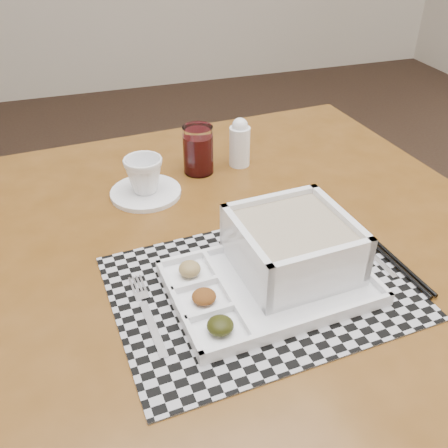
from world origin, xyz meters
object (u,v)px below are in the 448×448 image
Objects in this scene: serving_tray at (286,256)px; cup at (144,175)px; dining_table at (234,278)px; juice_glass at (198,151)px; creamer_bottle at (240,143)px.

serving_tray is 4.13× the size of cup.
cup is at bearing 118.44° from dining_table.
serving_tray is at bearing -84.68° from juice_glass.
creamer_bottle reaches higher than cup.
serving_tray reaches higher than cup.
dining_table is at bearing -111.20° from creamer_bottle.
serving_tray is 3.06× the size of juice_glass.
cup is at bearing 117.23° from serving_tray.
dining_table is 10.53× the size of juice_glass.
dining_table is at bearing -92.68° from juice_glass.
juice_glass is 0.95× the size of creamer_bottle.
cup is 0.74× the size of juice_glass.
creamer_bottle is (0.24, 0.07, 0.01)m from cup.
cup is at bearing -163.79° from creamer_bottle.
cup is (-0.12, 0.22, 0.13)m from dining_table.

